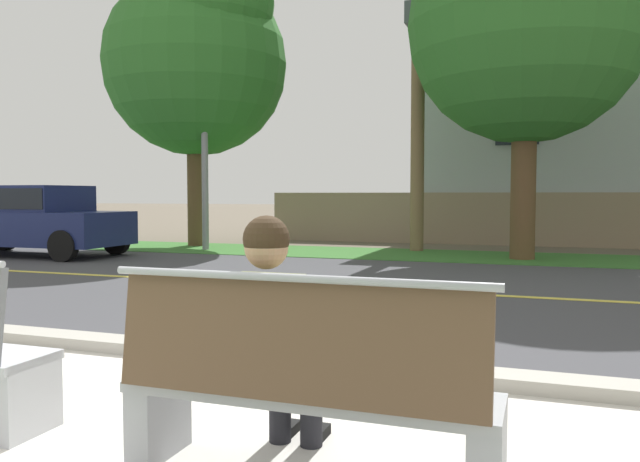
# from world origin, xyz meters

# --- Properties ---
(ground_plane) EXTENTS (140.00, 140.00, 0.00)m
(ground_plane) POSITION_xyz_m (0.00, 8.00, 0.00)
(ground_plane) COLOR #665B4C
(sidewalk_pavement) EXTENTS (44.00, 3.60, 0.01)m
(sidewalk_pavement) POSITION_xyz_m (0.00, 0.40, 0.01)
(sidewalk_pavement) COLOR beige
(sidewalk_pavement) RESTS_ON ground_plane
(curb_edge) EXTENTS (44.00, 0.30, 0.11)m
(curb_edge) POSITION_xyz_m (0.00, 2.35, 0.06)
(curb_edge) COLOR #ADA89E
(curb_edge) RESTS_ON ground_plane
(street_asphalt) EXTENTS (52.00, 8.00, 0.01)m
(street_asphalt) POSITION_xyz_m (0.00, 6.50, 0.00)
(street_asphalt) COLOR #424247
(street_asphalt) RESTS_ON ground_plane
(road_centre_line) EXTENTS (48.00, 0.14, 0.01)m
(road_centre_line) POSITION_xyz_m (0.00, 6.50, 0.01)
(road_centre_line) COLOR #E0CC4C
(road_centre_line) RESTS_ON ground_plane
(far_verge_grass) EXTENTS (48.00, 2.80, 0.02)m
(far_verge_grass) POSITION_xyz_m (0.00, 11.83, 0.01)
(far_verge_grass) COLOR #38702D
(far_verge_grass) RESTS_ON ground_plane
(bench_right) EXTENTS (1.77, 0.48, 1.01)m
(bench_right) POSITION_xyz_m (1.24, 0.49, 0.45)
(bench_right) COLOR #9EA0A8
(bench_right) RESTS_ON ground_plane
(seated_person_olive) EXTENTS (0.52, 0.68, 1.25)m
(seated_person_olive) POSITION_xyz_m (1.03, 0.66, 0.68)
(seated_person_olive) COLOR black
(seated_person_olive) RESTS_ON ground_plane
(car_navy_near) EXTENTS (4.30, 1.86, 1.54)m
(car_navy_near) POSITION_xyz_m (-8.39, 8.90, 0.85)
(car_navy_near) COLOR navy
(car_navy_near) RESTS_ON ground_plane
(streetlamp) EXTENTS (0.24, 2.10, 7.16)m
(streetlamp) POSITION_xyz_m (-5.48, 11.63, 4.09)
(streetlamp) COLOR gray
(streetlamp) RESTS_ON ground_plane
(shade_tree_far_left) EXTENTS (4.71, 4.71, 7.77)m
(shade_tree_far_left) POSITION_xyz_m (-6.15, 12.37, 5.05)
(shade_tree_far_left) COLOR brown
(shade_tree_far_left) RESTS_ON ground_plane
(shade_tree_left) EXTENTS (4.79, 4.79, 7.90)m
(shade_tree_left) POSITION_xyz_m (2.01, 11.51, 5.13)
(shade_tree_left) COLOR brown
(shade_tree_left) RESTS_ON ground_plane
(garden_wall) EXTENTS (13.00, 0.36, 1.40)m
(garden_wall) POSITION_xyz_m (1.21, 15.38, 0.70)
(garden_wall) COLOR gray
(garden_wall) RESTS_ON ground_plane
(house_across_street) EXTENTS (10.20, 6.91, 6.59)m
(house_across_street) POSITION_xyz_m (3.69, 18.57, 3.34)
(house_across_street) COLOR #A3ADB2
(house_across_street) RESTS_ON ground_plane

